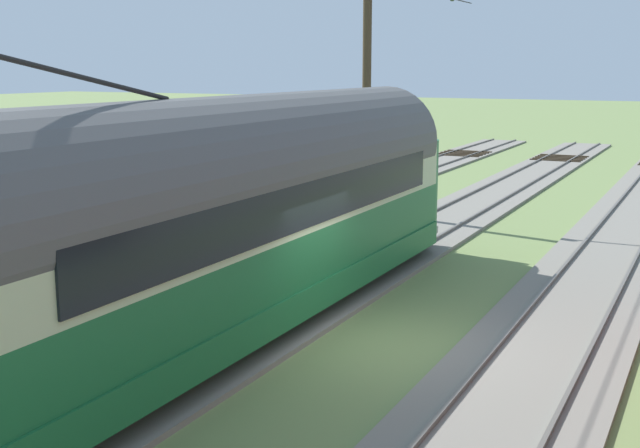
% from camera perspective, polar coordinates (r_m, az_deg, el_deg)
% --- Properties ---
extents(ground_plane, '(220.00, 220.00, 0.00)m').
position_cam_1_polar(ground_plane, '(14.38, 4.46, -8.51)').
color(ground_plane, olive).
extents(track_adjacent_siding, '(2.80, 80.00, 0.18)m').
position_cam_1_polar(track_adjacent_siding, '(13.96, 14.99, -9.24)').
color(track_adjacent_siding, slate).
rests_on(track_adjacent_siding, ground).
extents(track_third_siding, '(2.80, 80.00, 0.18)m').
position_cam_1_polar(track_third_siding, '(15.72, -3.94, -6.59)').
color(track_third_siding, slate).
rests_on(track_third_siding, ground).
extents(track_outer_siding, '(2.80, 80.00, 0.18)m').
position_cam_1_polar(track_outer_siding, '(18.78, -17.74, -4.17)').
color(track_outer_siding, slate).
rests_on(track_outer_siding, ground).
extents(vintage_streetcar, '(2.65, 16.48, 5.14)m').
position_cam_1_polar(vintage_streetcar, '(14.63, -5.40, 0.95)').
color(vintage_streetcar, '#196033').
rests_on(vintage_streetcar, ground).
extents(catenary_pole_foreground, '(2.95, 0.28, 7.31)m').
position_cam_1_polar(catenary_pole_foreground, '(26.25, 3.44, 8.85)').
color(catenary_pole_foreground, '#423323').
rests_on(catenary_pole_foreground, ground).
extents(spare_tie_stack, '(2.40, 2.40, 0.54)m').
position_cam_1_polar(spare_tie_stack, '(25.29, -14.12, 0.34)').
color(spare_tie_stack, '#2D2316').
rests_on(spare_tie_stack, ground).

